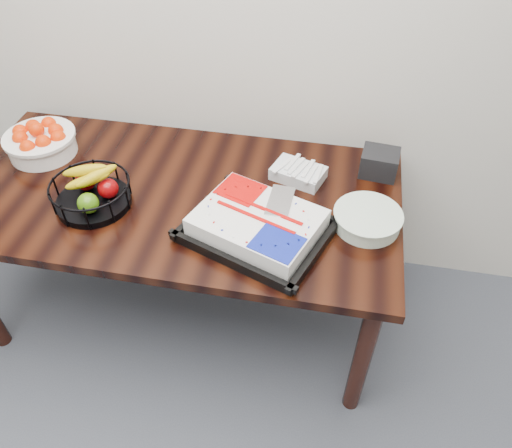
% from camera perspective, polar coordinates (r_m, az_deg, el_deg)
% --- Properties ---
extents(table, '(1.80, 0.90, 0.75)m').
position_cam_1_polar(table, '(2.10, -9.01, 1.86)').
color(table, black).
rests_on(table, ground).
extents(cake_tray, '(0.59, 0.53, 0.10)m').
position_cam_1_polar(cake_tray, '(1.80, 0.19, -0.12)').
color(cake_tray, black).
rests_on(cake_tray, table).
extents(tangerine_bowl, '(0.30, 0.30, 0.19)m').
position_cam_1_polar(tangerine_bowl, '(2.37, -23.54, 9.10)').
color(tangerine_bowl, white).
rests_on(tangerine_bowl, table).
extents(fruit_basket, '(0.31, 0.31, 0.16)m').
position_cam_1_polar(fruit_basket, '(2.01, -18.35, 3.58)').
color(fruit_basket, black).
rests_on(fruit_basket, table).
extents(plate_stack, '(0.26, 0.26, 0.06)m').
position_cam_1_polar(plate_stack, '(1.89, 12.61, 0.53)').
color(plate_stack, white).
rests_on(plate_stack, table).
extents(fork_bag, '(0.24, 0.19, 0.06)m').
position_cam_1_polar(fork_bag, '(2.07, 4.86, 5.88)').
color(fork_bag, silver).
rests_on(fork_bag, table).
extents(napkin_box, '(0.16, 0.14, 0.11)m').
position_cam_1_polar(napkin_box, '(2.14, 13.92, 6.80)').
color(napkin_box, black).
rests_on(napkin_box, table).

